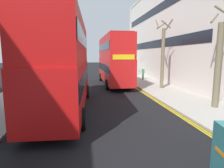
{
  "coord_description": "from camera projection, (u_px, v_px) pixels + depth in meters",
  "views": [
    {
      "loc": [
        -1.09,
        0.24,
        3.48
      ],
      "look_at": [
        0.5,
        11.0,
        1.8
      ],
      "focal_mm": 30.28,
      "sensor_mm": 36.0,
      "label": 1
    }
  ],
  "objects": [
    {
      "name": "double_decker_bus_oncoming",
      "position": [
        114.0,
        59.0,
        22.11
      ],
      "size": [
        2.87,
        10.83,
        5.64
      ],
      "color": "red",
      "rests_on": "ground"
    },
    {
      "name": "kerb_line_inner",
      "position": [
        154.0,
        100.0,
        14.75
      ],
      "size": [
        0.1,
        56.0,
        0.01
      ],
      "primitive_type": "cube",
      "color": "yellow",
      "rests_on": "ground"
    },
    {
      "name": "townhouse_terrace_right",
      "position": [
        188.0,
        33.0,
        26.67
      ],
      "size": [
        10.08,
        28.0,
        12.98
      ],
      "color": "silver",
      "rests_on": "ground"
    },
    {
      "name": "street_tree_distant",
      "position": [
        163.0,
        56.0,
        18.86
      ],
      "size": [
        1.52,
        1.38,
        6.87
      ],
      "color": "#6B6047",
      "rests_on": "sidewalk_right"
    },
    {
      "name": "sidewalk_left",
      "position": [
        17.0,
        98.0,
        15.14
      ],
      "size": [
        4.0,
        80.0,
        0.14
      ],
      "primitive_type": "cube",
      "color": "#ADA89E",
      "rests_on": "ground"
    },
    {
      "name": "street_tree_far",
      "position": [
        219.0,
        63.0,
        11.8
      ],
      "size": [
        1.75,
        1.55,
        6.29
      ],
      "color": "#6B6047",
      "rests_on": "sidewalk_right"
    },
    {
      "name": "double_decker_bus_away",
      "position": [
        64.0,
        62.0,
        11.65
      ],
      "size": [
        3.16,
        10.91,
        5.64
      ],
      "color": "#B20F0F",
      "rests_on": "ground"
    },
    {
      "name": "street_tree_mid",
      "position": [
        123.0,
        55.0,
        36.94
      ],
      "size": [
        1.57,
        1.52,
        6.86
      ],
      "color": "#6B6047",
      "rests_on": "sidewalk_right"
    },
    {
      "name": "street_tree_near",
      "position": [
        128.0,
        57.0,
        28.83
      ],
      "size": [
        1.87,
        1.85,
        6.49
      ],
      "color": "#6B6047",
      "rests_on": "sidewalk_right"
    },
    {
      "name": "pedestrian_far",
      "position": [
        143.0,
        73.0,
        25.87
      ],
      "size": [
        0.34,
        0.22,
        1.62
      ],
      "color": "#2D2D38",
      "rests_on": "sidewalk_right"
    },
    {
      "name": "sidewalk_right",
      "position": [
        170.0,
        93.0,
        17.02
      ],
      "size": [
        4.0,
        80.0,
        0.14
      ],
      "primitive_type": "cube",
      "color": "#ADA89E",
      "rests_on": "ground"
    },
    {
      "name": "kerb_line_outer",
      "position": [
        156.0,
        100.0,
        14.77
      ],
      "size": [
        0.1,
        56.0,
        0.01
      ],
      "primitive_type": "cube",
      "color": "yellow",
      "rests_on": "ground"
    }
  ]
}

